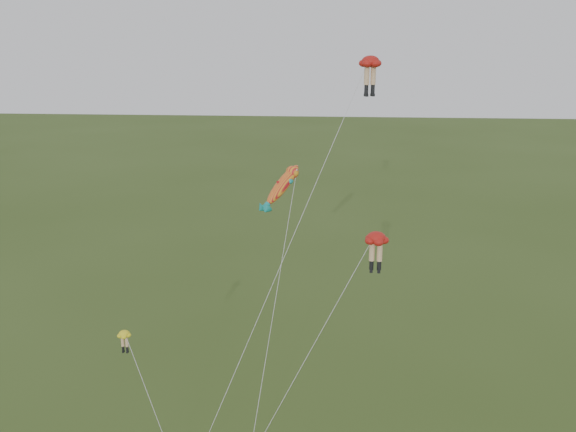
{
  "coord_description": "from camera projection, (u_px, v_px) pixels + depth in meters",
  "views": [
    {
      "loc": [
        5.36,
        -32.59,
        24.42
      ],
      "look_at": [
        2.57,
        6.0,
        12.99
      ],
      "focal_mm": 40.0,
      "sensor_mm": 36.0,
      "label": 1
    }
  ],
  "objects": [
    {
      "name": "fish_kite",
      "position": [
        283.0,
        186.0,
        41.26
      ],
      "size": [
        2.84,
        11.81,
        16.08
      ],
      "rotation": [
        0.67,
        0.0,
        -0.74
      ],
      "color": "orange",
      "rests_on": "ground"
    },
    {
      "name": "legs_kite_red_high",
      "position": [
        368.0,
        70.0,
        41.11
      ],
      "size": [
        10.97,
        13.28,
        22.68
      ],
      "rotation": [
        0.0,
        0.0,
        0.39
      ],
      "color": "#AF1711",
      "rests_on": "ground"
    },
    {
      "name": "legs_kite_red_mid",
      "position": [
        374.0,
        244.0,
        36.92
      ],
      "size": [
        8.0,
        4.76,
        13.14
      ],
      "rotation": [
        0.0,
        0.0,
        -0.09
      ],
      "color": "#AF1711",
      "rests_on": "ground"
    },
    {
      "name": "legs_kite_yellow",
      "position": [
        128.0,
        344.0,
        37.03
      ],
      "size": [
        3.7,
        2.73,
        7.6
      ],
      "rotation": [
        0.0,
        0.0,
        -0.06
      ],
      "color": "yellow",
      "rests_on": "ground"
    }
  ]
}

